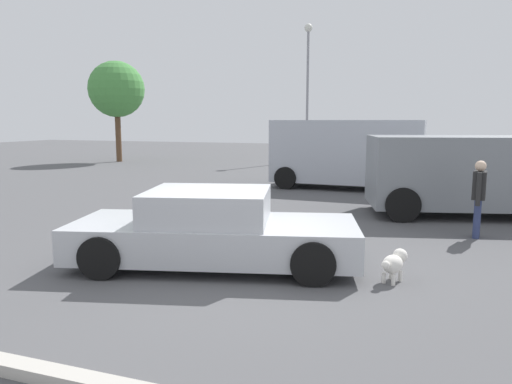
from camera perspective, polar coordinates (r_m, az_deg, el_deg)
name	(u,v)px	position (r m, az deg, el deg)	size (l,w,h in m)	color
ground_plane	(231,272)	(7.40, -3.01, -9.53)	(80.00, 80.00, 0.00)	#515154
sedan_foreground	(213,230)	(7.63, -5.16, -4.61)	(4.77, 2.78, 1.21)	#B7BABF
dog	(394,263)	(7.18, 16.24, -8.11)	(0.39, 0.60, 0.44)	white
van_white	(347,152)	(16.54, 10.84, 4.75)	(5.02, 2.32, 2.31)	#B2B7C1
suv_dark	(473,172)	(12.64, 24.54, 2.16)	(5.19, 3.13, 1.93)	gray
pedestrian	(479,193)	(10.27, 25.13, -0.07)	(0.29, 0.57, 1.53)	navy
parking_curb	(82,382)	(4.67, -20.08, -20.58)	(9.65, 0.20, 0.12)	#B7B2A8
light_post_near	(308,71)	(27.45, 6.22, 14.17)	(0.44, 0.44, 7.57)	gray
tree_back_center	(116,90)	(28.08, -16.38, 11.68)	(3.08, 3.08, 5.57)	brown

